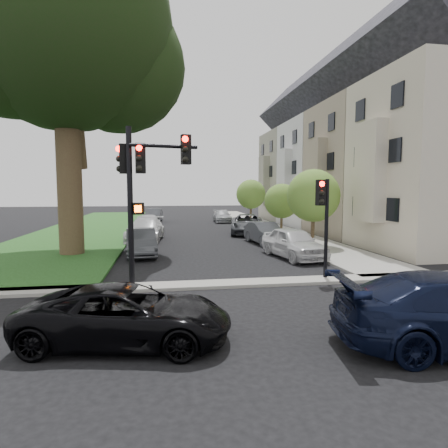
{
  "coord_description": "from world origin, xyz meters",
  "views": [
    {
      "loc": [
        -2.59,
        -11.36,
        3.54
      ],
      "look_at": [
        0.0,
        5.0,
        2.0
      ],
      "focal_mm": 30.0,
      "sensor_mm": 36.0,
      "label": 1
    }
  ],
  "objects": [
    {
      "name": "house_c",
      "position": [
        12.45,
        23.0,
        6.93
      ],
      "size": [
        7.7,
        7.55,
        15.97
      ],
      "color": "silver",
      "rests_on": "ground"
    },
    {
      "name": "traffic_signal_main",
      "position": [
        -3.35,
        2.24,
        3.95
      ],
      "size": [
        2.8,
        0.76,
        5.72
      ],
      "color": "black",
      "rests_on": "ground"
    },
    {
      "name": "house_b",
      "position": [
        12.45,
        15.5,
        6.93
      ],
      "size": [
        7.7,
        7.55,
        15.97
      ],
      "color": "gray",
      "rests_on": "ground"
    },
    {
      "name": "car_parked_4",
      "position": [
        3.53,
        28.53,
        0.64
      ],
      "size": [
        1.92,
        4.44,
        1.27
      ],
      "primitive_type": "imported",
      "rotation": [
        0.0,
        0.0,
        -0.03
      ],
      "color": "#999BA0",
      "rests_on": "ground"
    },
    {
      "name": "small_tree_b",
      "position": [
        6.2,
        16.06,
        2.64
      ],
      "size": [
        2.65,
        2.65,
        3.97
      ],
      "color": "#412B20",
      "rests_on": "ground"
    },
    {
      "name": "car_parked_2",
      "position": [
        3.88,
        17.57,
        0.78
      ],
      "size": [
        3.61,
        6.0,
        1.56
      ],
      "primitive_type": "imported",
      "rotation": [
        0.0,
        0.0,
        -0.19
      ],
      "color": "#3F4247",
      "rests_on": "ground"
    },
    {
      "name": "car_parked_0",
      "position": [
        3.94,
        6.95,
        0.79
      ],
      "size": [
        2.59,
        4.89,
        1.58
      ],
      "primitive_type": "imported",
      "rotation": [
        0.0,
        0.0,
        0.16
      ],
      "color": "silver",
      "rests_on": "ground"
    },
    {
      "name": "car_cross_near",
      "position": [
        -3.49,
        -2.75,
        0.67
      ],
      "size": [
        5.11,
        3.02,
        1.33
      ],
      "primitive_type": "imported",
      "rotation": [
        0.0,
        0.0,
        1.4
      ],
      "color": "black",
      "rests_on": "ground"
    },
    {
      "name": "sidewalk_right",
      "position": [
        6.75,
        24.0,
        0.06
      ],
      "size": [
        3.5,
        44.0,
        0.12
      ],
      "primitive_type": "cube",
      "color": "gray",
      "rests_on": "ground"
    },
    {
      "name": "grass_strip",
      "position": [
        -9.0,
        24.0,
        0.06
      ],
      "size": [
        8.0,
        44.0,
        0.12
      ],
      "primitive_type": "cube",
      "color": "#1F4814",
      "rests_on": "ground"
    },
    {
      "name": "ground",
      "position": [
        0.0,
        0.0,
        0.0
      ],
      "size": [
        140.0,
        140.0,
        0.0
      ],
      "primitive_type": "plane",
      "color": "black",
      "rests_on": "ground"
    },
    {
      "name": "small_tree_a",
      "position": [
        6.2,
        9.93,
        3.15
      ],
      "size": [
        3.16,
        3.16,
        4.74
      ],
      "color": "#412B20",
      "rests_on": "ground"
    },
    {
      "name": "car_parked_5",
      "position": [
        -3.89,
        8.92,
        0.71
      ],
      "size": [
        1.91,
        4.43,
        1.42
      ],
      "primitive_type": "imported",
      "rotation": [
        0.0,
        0.0,
        0.1
      ],
      "color": "#3F4247",
      "rests_on": "ground"
    },
    {
      "name": "eucalyptus",
      "position": [
        -7.61,
        9.49,
        12.0
      ],
      "size": [
        12.41,
        11.26,
        17.58
      ],
      "color": "#412B20",
      "rests_on": "ground"
    },
    {
      "name": "house_d",
      "position": [
        12.45,
        30.5,
        6.93
      ],
      "size": [
        7.7,
        7.55,
        15.97
      ],
      "color": "#9D9B8E",
      "rests_on": "ground"
    },
    {
      "name": "car_parked_9",
      "position": [
        -3.79,
        29.56,
        0.73
      ],
      "size": [
        1.95,
        4.58,
        1.47
      ],
      "primitive_type": "imported",
      "rotation": [
        0.0,
        0.0,
        -0.09
      ],
      "color": "#3F4247",
      "rests_on": "ground"
    },
    {
      "name": "small_tree_c",
      "position": [
        6.2,
        26.42,
        3.02
      ],
      "size": [
        3.03,
        3.03,
        4.55
      ],
      "color": "#412B20",
      "rests_on": "ground"
    },
    {
      "name": "car_parked_7",
      "position": [
        -3.92,
        19.95,
        0.76
      ],
      "size": [
        2.23,
        4.64,
        1.53
      ],
      "primitive_type": "imported",
      "rotation": [
        0.0,
        0.0,
        0.1
      ],
      "color": "silver",
      "rests_on": "ground"
    },
    {
      "name": "traffic_signal_secondary",
      "position": [
        3.43,
        2.19,
        2.74
      ],
      "size": [
        0.52,
        0.42,
        3.93
      ],
      "color": "black",
      "rests_on": "ground"
    },
    {
      "name": "sidewalk_cross",
      "position": [
        0.0,
        2.0,
        0.06
      ],
      "size": [
        60.0,
        1.0,
        0.12
      ],
      "primitive_type": "cube",
      "color": "gray",
      "rests_on": "ground"
    },
    {
      "name": "car_parked_6",
      "position": [
        -3.92,
        14.55,
        0.79
      ],
      "size": [
        2.73,
        5.64,
        1.58
      ],
      "primitive_type": "imported",
      "rotation": [
        0.0,
        0.0,
        -0.1
      ],
      "color": "silver",
      "rests_on": "ground"
    },
    {
      "name": "car_parked_1",
      "position": [
        3.81,
        12.04,
        0.71
      ],
      "size": [
        1.99,
        4.44,
        1.42
      ],
      "primitive_type": "imported",
      "rotation": [
        0.0,
        0.0,
        0.12
      ],
      "color": "#3F4247",
      "rests_on": "ground"
    },
    {
      "name": "house_a",
      "position": [
        12.45,
        8.0,
        6.93
      ],
      "size": [
        7.7,
        7.55,
        15.97
      ],
      "color": "#BAB9AE",
      "rests_on": "ground"
    }
  ]
}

